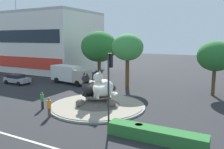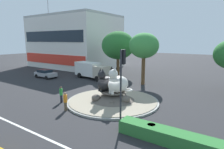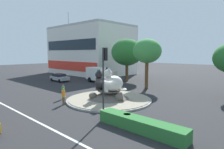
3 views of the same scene
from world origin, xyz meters
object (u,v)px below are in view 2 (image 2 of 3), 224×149
(cat_statue_black, at_px, (106,83))
(pedestrian_orange_shirt, at_px, (65,101))
(cat_statue_white, at_px, (117,83))
(traffic_light_mast, at_px, (122,75))
(broadleaf_tree_behind_island, at_px, (144,46))
(delivery_box_truck, at_px, (91,70))
(pedestrian_green_shirt, at_px, (61,94))
(shophouse_block, at_px, (74,42))
(third_tree_left, at_px, (118,45))
(sedan_on_far_lane, at_px, (45,73))
(litter_bin, at_px, (151,131))

(cat_statue_black, bearing_deg, pedestrian_orange_shirt, 3.86)
(cat_statue_white, bearing_deg, pedestrian_orange_shirt, -13.40)
(traffic_light_mast, bearing_deg, cat_statue_white, 45.47)
(broadleaf_tree_behind_island, distance_m, delivery_box_truck, 10.27)
(cat_statue_black, distance_m, pedestrian_green_shirt, 4.89)
(cat_statue_white, bearing_deg, shophouse_block, -106.92)
(traffic_light_mast, xyz_separation_m, broadleaf_tree_behind_island, (-4.78, 14.10, 1.65))
(broadleaf_tree_behind_island, bearing_deg, pedestrian_orange_shirt, -95.83)
(third_tree_left, xyz_separation_m, sedan_on_far_lane, (-9.50, -8.98, -4.83))
(delivery_box_truck, bearing_deg, litter_bin, -30.70)
(cat_statue_white, xyz_separation_m, sedan_on_far_lane, (-17.97, 4.54, -1.43))
(cat_statue_black, distance_m, third_tree_left, 15.72)
(pedestrian_orange_shirt, height_order, litter_bin, pedestrian_orange_shirt)
(cat_statue_white, distance_m, broadleaf_tree_behind_island, 10.28)
(litter_bin, bearing_deg, delivery_box_truck, 141.37)
(traffic_light_mast, bearing_deg, delivery_box_truck, 56.66)
(cat_statue_white, distance_m, sedan_on_far_lane, 18.59)
(sedan_on_far_lane, bearing_deg, pedestrian_orange_shirt, -30.78)
(pedestrian_green_shirt, height_order, litter_bin, pedestrian_green_shirt)
(pedestrian_green_shirt, distance_m, sedan_on_far_lane, 14.86)
(traffic_light_mast, relative_size, pedestrian_orange_shirt, 3.31)
(cat_statue_black, bearing_deg, sedan_on_far_lane, -82.95)
(traffic_light_mast, height_order, shophouse_block, shophouse_block)
(delivery_box_truck, height_order, litter_bin, delivery_box_truck)
(pedestrian_orange_shirt, height_order, sedan_on_far_lane, pedestrian_orange_shirt)
(broadleaf_tree_behind_island, height_order, pedestrian_green_shirt, broadleaf_tree_behind_island)
(third_tree_left, xyz_separation_m, delivery_box_truck, (-2.36, -4.88, -4.08))
(pedestrian_orange_shirt, height_order, delivery_box_truck, delivery_box_truck)
(delivery_box_truck, bearing_deg, pedestrian_green_shirt, -56.21)
(sedan_on_far_lane, height_order, delivery_box_truck, delivery_box_truck)
(cat_statue_black, xyz_separation_m, pedestrian_green_shirt, (-3.73, -2.93, -1.17))
(pedestrian_green_shirt, bearing_deg, sedan_on_far_lane, 46.48)
(pedestrian_orange_shirt, xyz_separation_m, litter_bin, (8.59, -0.08, -0.50))
(pedestrian_green_shirt, bearing_deg, traffic_light_mast, -113.20)
(delivery_box_truck, bearing_deg, cat_statue_white, -30.66)
(sedan_on_far_lane, bearing_deg, traffic_light_mast, -23.07)
(pedestrian_green_shirt, bearing_deg, cat_statue_black, -64.80)
(traffic_light_mast, xyz_separation_m, litter_bin, (2.39, 0.01, -3.63))
(third_tree_left, bearing_deg, litter_bin, -51.97)
(traffic_light_mast, height_order, broadleaf_tree_behind_island, broadleaf_tree_behind_island)
(traffic_light_mast, height_order, pedestrian_orange_shirt, traffic_light_mast)
(shophouse_block, xyz_separation_m, pedestrian_orange_shirt, (21.68, -22.94, -5.23))
(pedestrian_green_shirt, height_order, delivery_box_truck, delivery_box_truck)
(cat_statue_black, xyz_separation_m, third_tree_left, (-7.02, 13.62, 3.51))
(traffic_light_mast, height_order, third_tree_left, third_tree_left)
(shophouse_block, relative_size, third_tree_left, 2.54)
(cat_statue_black, bearing_deg, litter_bin, 80.67)
(sedan_on_far_lane, relative_size, litter_bin, 4.61)
(shophouse_block, relative_size, pedestrian_green_shirt, 11.97)
(traffic_light_mast, bearing_deg, litter_bin, -79.90)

